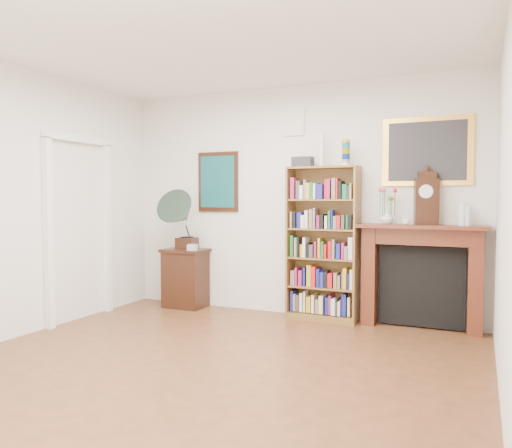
{
  "coord_description": "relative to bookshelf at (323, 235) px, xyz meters",
  "views": [
    {
      "loc": [
        2.09,
        -3.29,
        1.44
      ],
      "look_at": [
        -0.11,
        1.6,
        1.16
      ],
      "focal_mm": 35.0,
      "sensor_mm": 36.0,
      "label": 1
    }
  ],
  "objects": [
    {
      "name": "side_cabinet",
      "position": [
        -1.85,
        -0.06,
        -0.62
      ],
      "size": [
        0.56,
        0.41,
        0.77
      ],
      "primitive_type": "cube",
      "rotation": [
        0.0,
        0.0,
        0.0
      ],
      "color": "black",
      "rests_on": "floor"
    },
    {
      "name": "gramophone",
      "position": [
        -1.86,
        -0.14,
        0.2
      ],
      "size": [
        0.54,
        0.64,
        0.78
      ],
      "rotation": [
        0.0,
        0.0,
        0.11
      ],
      "color": "black",
      "rests_on": "side_cabinet"
    },
    {
      "name": "bottle_left",
      "position": [
        1.5,
        0.02,
        0.26
      ],
      "size": [
        0.07,
        0.07,
        0.24
      ],
      "primitive_type": "cylinder",
      "color": "silver",
      "rests_on": "fireplace"
    },
    {
      "name": "small_picture",
      "position": [
        -0.42,
        0.15,
        1.34
      ],
      "size": [
        0.26,
        0.04,
        0.3
      ],
      "color": "white",
      "rests_on": "back_wall"
    },
    {
      "name": "room",
      "position": [
        -0.42,
        -2.33,
        0.39
      ],
      "size": [
        4.51,
        5.01,
        2.81
      ],
      "color": "#4D2F17",
      "rests_on": "ground"
    },
    {
      "name": "fireplace",
      "position": [
        1.1,
        0.07,
        -0.33
      ],
      "size": [
        1.37,
        0.35,
        1.15
      ],
      "rotation": [
        0.0,
        0.0,
        -0.02
      ],
      "color": "#4D2012",
      "rests_on": "floor"
    },
    {
      "name": "gilt_painting",
      "position": [
        1.13,
        0.15,
        0.94
      ],
      "size": [
        0.95,
        0.04,
        0.75
      ],
      "color": "gold",
      "rests_on": "back_wall"
    },
    {
      "name": "bottle_right",
      "position": [
        1.56,
        0.03,
        0.24
      ],
      "size": [
        0.06,
        0.06,
        0.2
      ],
      "primitive_type": "cylinder",
      "color": "silver",
      "rests_on": "fireplace"
    },
    {
      "name": "door_casing",
      "position": [
        -2.63,
        -1.13,
        0.25
      ],
      "size": [
        0.08,
        1.02,
        2.17
      ],
      "color": "white",
      "rests_on": "left_wall"
    },
    {
      "name": "bookshelf",
      "position": [
        0.0,
        0.0,
        0.0
      ],
      "size": [
        0.83,
        0.3,
        2.08
      ],
      "rotation": [
        0.0,
        0.0,
        -0.01
      ],
      "color": "brown",
      "rests_on": "floor"
    },
    {
      "name": "mantel_clock",
      "position": [
        1.14,
        0.06,
        0.42
      ],
      "size": [
        0.27,
        0.2,
        0.57
      ],
      "rotation": [
        0.0,
        0.0,
        0.27
      ],
      "color": "black",
      "rests_on": "fireplace"
    },
    {
      "name": "teal_poster",
      "position": [
        -1.47,
        0.15,
        0.64
      ],
      "size": [
        0.58,
        0.04,
        0.78
      ],
      "color": "black",
      "rests_on": "back_wall"
    },
    {
      "name": "cd_stack",
      "position": [
        -1.66,
        -0.19,
        -0.2
      ],
      "size": [
        0.15,
        0.15,
        0.08
      ],
      "primitive_type": "cube",
      "rotation": [
        0.0,
        0.0,
        0.29
      ],
      "color": "silver",
      "rests_on": "side_cabinet"
    },
    {
      "name": "teacup",
      "position": [
        0.95,
        -0.08,
        0.17
      ],
      "size": [
        0.1,
        0.1,
        0.07
      ],
      "primitive_type": "imported",
      "rotation": [
        0.0,
        0.0,
        0.29
      ],
      "color": "silver",
      "rests_on": "fireplace"
    },
    {
      "name": "flower_vase",
      "position": [
        0.73,
        0.02,
        0.22
      ],
      "size": [
        0.17,
        0.17,
        0.15
      ],
      "primitive_type": "imported",
      "rotation": [
        0.0,
        0.0,
        0.27
      ],
      "color": "silver",
      "rests_on": "fireplace"
    }
  ]
}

